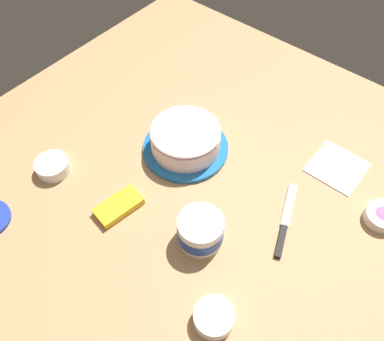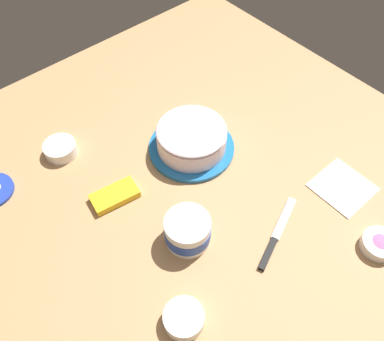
{
  "view_description": "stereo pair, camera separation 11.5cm",
  "coord_description": "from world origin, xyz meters",
  "px_view_note": "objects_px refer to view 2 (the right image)",
  "views": [
    {
      "loc": [
        -0.5,
        -0.4,
        0.96
      ],
      "look_at": [
        0.04,
        0.05,
        0.04
      ],
      "focal_mm": 37.94,
      "sensor_mm": 36.0,
      "label": 1
    },
    {
      "loc": [
        -0.42,
        -0.48,
        0.96
      ],
      "look_at": [
        0.04,
        0.05,
        0.04
      ],
      "focal_mm": 37.94,
      "sensor_mm": 36.0,
      "label": 2
    }
  ],
  "objects_px": {
    "frosting_tub": "(188,230)",
    "spreading_knife": "(275,239)",
    "sprinkle_bowl_orange": "(184,318)",
    "frosted_cake": "(191,139)",
    "candy_box_lower": "(115,196)",
    "sprinkle_bowl_blue": "(60,149)",
    "sprinkle_bowl_pink": "(379,244)",
    "paper_napkin": "(343,187)"
  },
  "relations": [
    {
      "from": "frosting_tub",
      "to": "spreading_knife",
      "type": "xyz_separation_m",
      "value": [
        0.17,
        -0.15,
        -0.04
      ]
    },
    {
      "from": "spreading_knife",
      "to": "sprinkle_bowl_orange",
      "type": "relative_size",
      "value": 2.4
    },
    {
      "from": "frosting_tub",
      "to": "frosted_cake",
      "type": "bearing_deg",
      "value": 47.29
    },
    {
      "from": "sprinkle_bowl_orange",
      "to": "candy_box_lower",
      "type": "distance_m",
      "value": 0.39
    },
    {
      "from": "sprinkle_bowl_blue",
      "to": "candy_box_lower",
      "type": "relative_size",
      "value": 0.75
    },
    {
      "from": "frosting_tub",
      "to": "candy_box_lower",
      "type": "xyz_separation_m",
      "value": [
        -0.07,
        0.23,
        -0.03
      ]
    },
    {
      "from": "sprinkle_bowl_orange",
      "to": "sprinkle_bowl_pink",
      "type": "xyz_separation_m",
      "value": [
        0.5,
        -0.18,
        -0.0
      ]
    },
    {
      "from": "sprinkle_bowl_blue",
      "to": "sprinkle_bowl_pink",
      "type": "distance_m",
      "value": 0.93
    },
    {
      "from": "sprinkle_bowl_blue",
      "to": "paper_napkin",
      "type": "height_order",
      "value": "sprinkle_bowl_blue"
    },
    {
      "from": "candy_box_lower",
      "to": "paper_napkin",
      "type": "distance_m",
      "value": 0.65
    },
    {
      "from": "frosted_cake",
      "to": "sprinkle_bowl_blue",
      "type": "distance_m",
      "value": 0.4
    },
    {
      "from": "spreading_knife",
      "to": "sprinkle_bowl_pink",
      "type": "relative_size",
      "value": 2.48
    },
    {
      "from": "frosted_cake",
      "to": "spreading_knife",
      "type": "height_order",
      "value": "frosted_cake"
    },
    {
      "from": "spreading_knife",
      "to": "sprinkle_bowl_pink",
      "type": "distance_m",
      "value": 0.26
    },
    {
      "from": "sprinkle_bowl_orange",
      "to": "sprinkle_bowl_blue",
      "type": "distance_m",
      "value": 0.63
    },
    {
      "from": "sprinkle_bowl_blue",
      "to": "sprinkle_bowl_pink",
      "type": "xyz_separation_m",
      "value": [
        0.46,
        -0.81,
        -0.0
      ]
    },
    {
      "from": "sprinkle_bowl_pink",
      "to": "candy_box_lower",
      "type": "xyz_separation_m",
      "value": [
        -0.43,
        0.57,
        -0.01
      ]
    },
    {
      "from": "frosted_cake",
      "to": "paper_napkin",
      "type": "xyz_separation_m",
      "value": [
        0.23,
        -0.39,
        -0.04
      ]
    },
    {
      "from": "paper_napkin",
      "to": "frosting_tub",
      "type": "bearing_deg",
      "value": 159.32
    },
    {
      "from": "paper_napkin",
      "to": "candy_box_lower",
      "type": "bearing_deg",
      "value": 142.29
    },
    {
      "from": "spreading_knife",
      "to": "candy_box_lower",
      "type": "distance_m",
      "value": 0.45
    },
    {
      "from": "spreading_knife",
      "to": "frosted_cake",
      "type": "bearing_deg",
      "value": 84.15
    },
    {
      "from": "frosting_tub",
      "to": "paper_napkin",
      "type": "distance_m",
      "value": 0.47
    },
    {
      "from": "frosted_cake",
      "to": "sprinkle_bowl_blue",
      "type": "xyz_separation_m",
      "value": [
        -0.31,
        0.25,
        -0.03
      ]
    },
    {
      "from": "sprinkle_bowl_pink",
      "to": "paper_napkin",
      "type": "height_order",
      "value": "sprinkle_bowl_pink"
    },
    {
      "from": "sprinkle_bowl_blue",
      "to": "sprinkle_bowl_pink",
      "type": "bearing_deg",
      "value": -60.69
    },
    {
      "from": "frosting_tub",
      "to": "spreading_knife",
      "type": "bearing_deg",
      "value": -41.78
    },
    {
      "from": "sprinkle_bowl_orange",
      "to": "candy_box_lower",
      "type": "bearing_deg",
      "value": 79.28
    },
    {
      "from": "frosting_tub",
      "to": "sprinkle_bowl_pink",
      "type": "relative_size",
      "value": 1.32
    },
    {
      "from": "frosting_tub",
      "to": "sprinkle_bowl_blue",
      "type": "xyz_separation_m",
      "value": [
        -0.1,
        0.47,
        -0.02
      ]
    },
    {
      "from": "paper_napkin",
      "to": "sprinkle_bowl_blue",
      "type": "bearing_deg",
      "value": 130.33
    },
    {
      "from": "sprinkle_bowl_pink",
      "to": "sprinkle_bowl_orange",
      "type": "bearing_deg",
      "value": 159.84
    },
    {
      "from": "sprinkle_bowl_orange",
      "to": "paper_napkin",
      "type": "bearing_deg",
      "value": -1.04
    },
    {
      "from": "frosting_tub",
      "to": "paper_napkin",
      "type": "bearing_deg",
      "value": -20.68
    },
    {
      "from": "frosted_cake",
      "to": "sprinkle_bowl_orange",
      "type": "xyz_separation_m",
      "value": [
        -0.35,
        -0.38,
        -0.02
      ]
    },
    {
      "from": "candy_box_lower",
      "to": "paper_napkin",
      "type": "height_order",
      "value": "candy_box_lower"
    },
    {
      "from": "sprinkle_bowl_orange",
      "to": "sprinkle_bowl_blue",
      "type": "relative_size",
      "value": 0.97
    },
    {
      "from": "spreading_knife",
      "to": "sprinkle_bowl_orange",
      "type": "distance_m",
      "value": 0.31
    },
    {
      "from": "sprinkle_bowl_orange",
      "to": "paper_napkin",
      "type": "height_order",
      "value": "sprinkle_bowl_orange"
    },
    {
      "from": "frosting_tub",
      "to": "candy_box_lower",
      "type": "distance_m",
      "value": 0.24
    },
    {
      "from": "frosted_cake",
      "to": "spreading_knife",
      "type": "bearing_deg",
      "value": -95.85
    },
    {
      "from": "frosted_cake",
      "to": "paper_napkin",
      "type": "bearing_deg",
      "value": -59.26
    }
  ]
}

